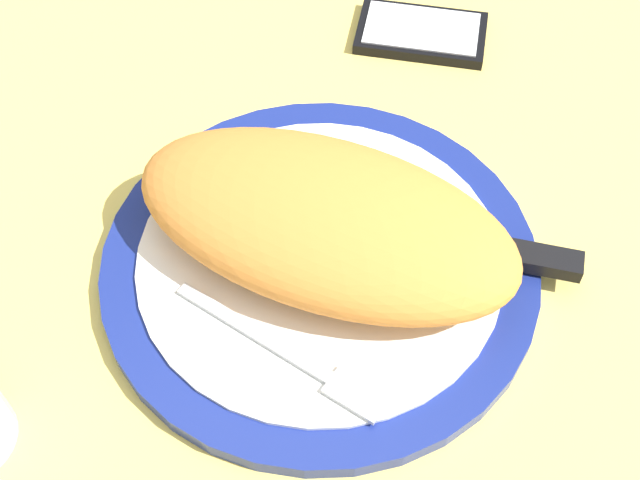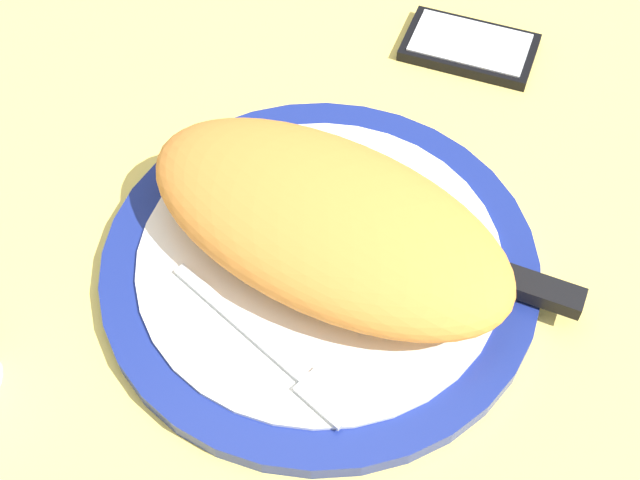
% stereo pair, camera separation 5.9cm
% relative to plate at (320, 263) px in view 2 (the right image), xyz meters
% --- Properties ---
extents(ground_plane, '(1.50, 1.50, 0.03)m').
position_rel_plate_xyz_m(ground_plane, '(0.00, 0.00, -0.02)').
color(ground_plane, '#EACC60').
extents(plate, '(0.32, 0.32, 0.02)m').
position_rel_plate_xyz_m(plate, '(0.00, 0.00, 0.00)').
color(plate, navy).
rests_on(plate, ground_plane).
extents(calzone, '(0.29, 0.16, 0.07)m').
position_rel_plate_xyz_m(calzone, '(0.00, 0.01, 0.04)').
color(calzone, orange).
rests_on(calzone, plate).
extents(fork, '(0.16, 0.04, 0.00)m').
position_rel_plate_xyz_m(fork, '(0.02, -0.08, 0.01)').
color(fork, silver).
rests_on(fork, plate).
extents(knife, '(0.24, 0.07, 0.01)m').
position_rel_plate_xyz_m(knife, '(0.09, 0.05, 0.01)').
color(knife, silver).
rests_on(knife, plate).
extents(smartphone, '(0.13, 0.10, 0.01)m').
position_rel_plate_xyz_m(smartphone, '(-0.03, 0.27, -0.00)').
color(smartphone, black).
rests_on(smartphone, ground_plane).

